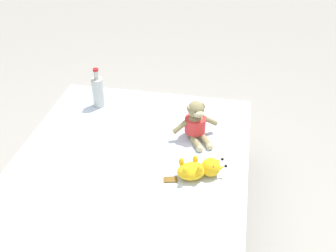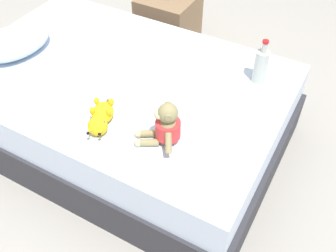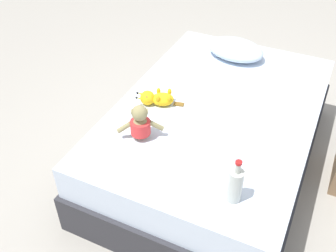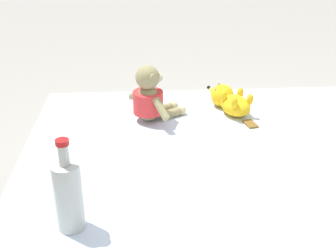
% 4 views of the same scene
% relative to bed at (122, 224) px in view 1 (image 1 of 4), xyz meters
% --- Properties ---
extents(bed, '(1.31, 2.00, 0.52)m').
position_rel_bed_xyz_m(bed, '(0.00, 0.00, 0.00)').
color(bed, '#2D2D33').
rests_on(bed, ground_plane).
extents(plush_monkey, '(0.26, 0.25, 0.24)m').
position_rel_bed_xyz_m(plush_monkey, '(-0.32, -0.50, 0.36)').
color(plush_monkey, '#8E8456').
rests_on(plush_monkey, bed).
extents(plush_yellow_creature, '(0.32, 0.19, 0.10)m').
position_rel_bed_xyz_m(plush_yellow_creature, '(-0.39, -0.16, 0.31)').
color(plush_yellow_creature, yellow).
rests_on(plush_yellow_creature, bed).
extents(glass_bottle, '(0.08, 0.08, 0.27)m').
position_rel_bed_xyz_m(glass_bottle, '(0.34, -0.74, 0.37)').
color(glass_bottle, '#B7BCB2').
rests_on(glass_bottle, bed).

